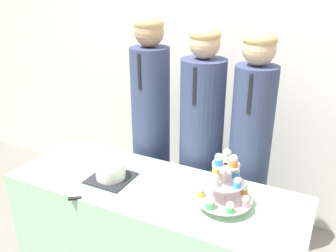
{
  "coord_description": "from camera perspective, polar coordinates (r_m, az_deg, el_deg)",
  "views": [
    {
      "loc": [
        0.83,
        -1.17,
        1.77
      ],
      "look_at": [
        0.08,
        0.32,
        1.08
      ],
      "focal_mm": 38.0,
      "sensor_mm": 36.0,
      "label": 1
    }
  ],
  "objects": [
    {
      "name": "student_2",
      "position": [
        2.24,
        12.79,
        -5.29
      ],
      "size": [
        0.25,
        0.25,
        1.52
      ],
      "color": "#384266",
      "rests_on": "ground_plane"
    },
    {
      "name": "table",
      "position": [
        2.19,
        -2.3,
        -17.55
      ],
      "size": [
        1.65,
        0.58,
        0.72
      ],
      "color": "#A8DBB2",
      "rests_on": "ground_plane"
    },
    {
      "name": "wall_back",
      "position": [
        2.71,
        8.79,
        13.29
      ],
      "size": [
        9.0,
        0.06,
        2.7
      ],
      "color": "silver",
      "rests_on": "ground_plane"
    },
    {
      "name": "student_0",
      "position": [
        2.45,
        -2.71,
        -1.7
      ],
      "size": [
        0.26,
        0.26,
        1.57
      ],
      "color": "#384266",
      "rests_on": "ground_plane"
    },
    {
      "name": "cake_knife",
      "position": [
        1.94,
        -13.44,
        -11.05
      ],
      "size": [
        0.19,
        0.15,
        0.01
      ],
      "rotation": [
        0.0,
        0.0,
        0.62
      ],
      "color": "silver",
      "rests_on": "table"
    },
    {
      "name": "student_1",
      "position": [
        2.33,
        5.26,
        -4.16
      ],
      "size": [
        0.28,
        0.28,
        1.53
      ],
      "color": "#384266",
      "rests_on": "ground_plane"
    },
    {
      "name": "round_cake",
      "position": [
        2.04,
        -9.2,
        -7.02
      ],
      "size": [
        0.23,
        0.23,
        0.11
      ],
      "color": "#232328",
      "rests_on": "table"
    },
    {
      "name": "cupcake_stand",
      "position": [
        1.77,
        9.0,
        -9.15
      ],
      "size": [
        0.28,
        0.28,
        0.3
      ],
      "color": "silver",
      "rests_on": "table"
    }
  ]
}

